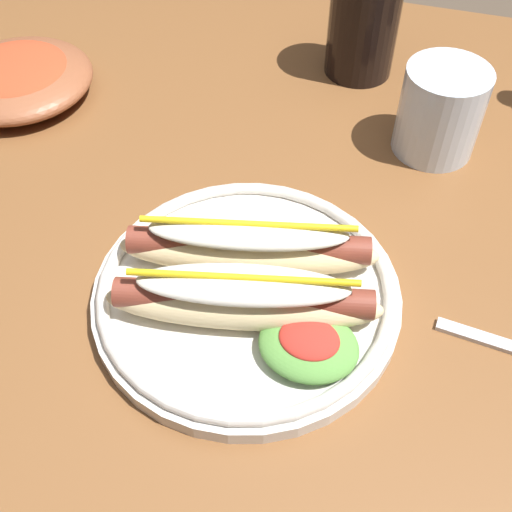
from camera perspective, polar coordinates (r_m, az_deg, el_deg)
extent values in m
plane|color=brown|center=(1.31, 0.28, -17.95)|extent=(8.00, 8.00, 0.00)
cube|color=brown|center=(0.70, 0.50, 5.15)|extent=(1.26, 0.89, 0.04)
cylinder|color=brown|center=(1.38, -17.45, 8.32)|extent=(0.06, 0.06, 0.70)
cylinder|color=silver|center=(0.58, -0.85, -3.55)|extent=(0.28, 0.28, 0.02)
torus|color=silver|center=(0.57, -0.86, -2.83)|extent=(0.27, 0.27, 0.01)
ellipsoid|color=beige|center=(0.54, -1.11, -4.31)|extent=(0.24, 0.10, 0.04)
cylinder|color=brown|center=(0.54, -1.12, -3.82)|extent=(0.22, 0.07, 0.03)
ellipsoid|color=silver|center=(0.52, -1.15, -2.63)|extent=(0.18, 0.08, 0.02)
cylinder|color=yellow|center=(0.51, -1.17, -1.94)|extent=(0.19, 0.05, 0.01)
ellipsoid|color=beige|center=(0.58, -0.66, 0.47)|extent=(0.24, 0.10, 0.04)
cylinder|color=brown|center=(0.57, -0.67, 0.98)|extent=(0.22, 0.07, 0.03)
ellipsoid|color=silver|center=(0.56, -0.68, 2.21)|extent=(0.18, 0.08, 0.02)
cylinder|color=yellow|center=(0.55, -0.69, 2.91)|extent=(0.19, 0.05, 0.01)
ellipsoid|color=#5B9942|center=(0.53, 4.75, -8.01)|extent=(0.08, 0.07, 0.02)
ellipsoid|color=red|center=(0.52, 4.82, -7.43)|extent=(0.05, 0.04, 0.01)
cube|color=silver|center=(0.60, 19.86, -7.01)|extent=(0.09, 0.02, 0.00)
cylinder|color=black|center=(0.84, 9.67, 20.15)|extent=(0.09, 0.09, 0.14)
cylinder|color=silver|center=(0.74, 16.23, 12.39)|extent=(0.09, 0.09, 0.10)
ellipsoid|color=brown|center=(0.86, -20.58, 14.68)|extent=(0.18, 0.18, 0.04)
ellipsoid|color=#B74223|center=(0.85, -20.84, 15.43)|extent=(0.13, 0.13, 0.02)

